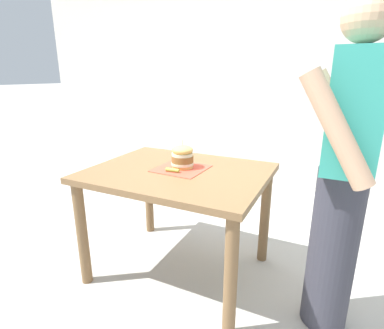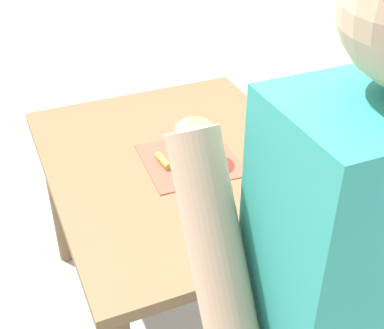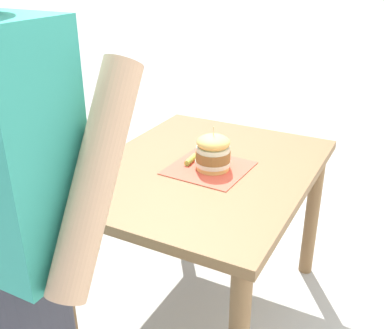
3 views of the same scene
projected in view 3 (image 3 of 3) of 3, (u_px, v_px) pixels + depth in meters
ground_plane at (201, 304)px, 2.22m from camera, size 80.00×80.00×0.00m
patio_table at (203, 191)px, 1.96m from camera, size 0.89×1.13×0.75m
serving_paper at (209, 168)px, 1.89m from camera, size 0.33×0.33×0.00m
sandwich at (213, 152)px, 1.85m from camera, size 0.15×0.15×0.19m
pickle_spear at (191, 160)px, 1.93m from camera, size 0.03×0.09×0.02m
diner_across_table at (16, 257)px, 1.11m from camera, size 0.55×0.35×1.69m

